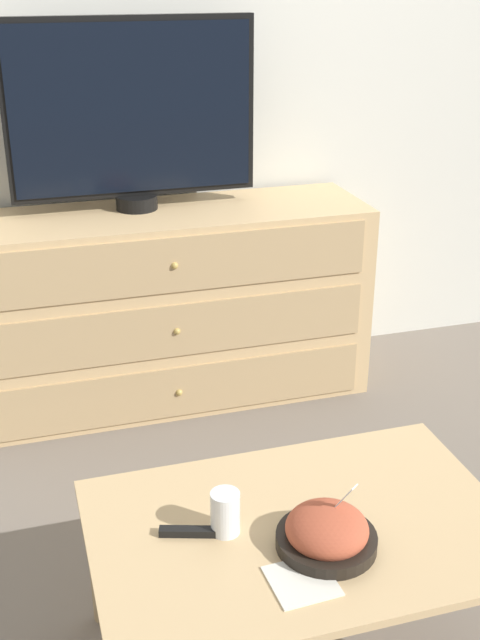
{
  "coord_description": "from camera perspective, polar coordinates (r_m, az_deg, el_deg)",
  "views": [
    {
      "loc": [
        -0.67,
        -3.04,
        1.58
      ],
      "look_at": [
        -0.15,
        -1.31,
        0.77
      ],
      "focal_mm": 45.0,
      "sensor_mm": 36.0,
      "label": 1
    }
  ],
  "objects": [
    {
      "name": "drink_cup",
      "position": [
        1.82,
        -1.06,
        -13.69
      ],
      "size": [
        0.07,
        0.07,
        0.1
      ],
      "color": "beige",
      "rests_on": "coffee_table"
    },
    {
      "name": "ground_plane",
      "position": [
        3.49,
        -3.72,
        -2.89
      ],
      "size": [
        12.0,
        12.0,
        0.0
      ],
      "primitive_type": "plane",
      "color": "#70665B"
    },
    {
      "name": "wall_back",
      "position": [
        3.15,
        -4.5,
        18.94
      ],
      "size": [
        12.0,
        0.05,
        2.6
      ],
      "color": "silver",
      "rests_on": "ground_plane"
    },
    {
      "name": "takeout_bowl",
      "position": [
        1.8,
        6.19,
        -14.79
      ],
      "size": [
        0.22,
        0.22,
        0.16
      ],
      "color": "black",
      "rests_on": "coffee_table"
    },
    {
      "name": "napkin",
      "position": [
        1.73,
        4.42,
        -18.01
      ],
      "size": [
        0.14,
        0.14,
        0.0
      ],
      "color": "silver",
      "rests_on": "coffee_table"
    },
    {
      "name": "remote_control",
      "position": [
        1.84,
        -3.51,
        -14.8
      ],
      "size": [
        0.14,
        0.07,
        0.02
      ],
      "color": "black",
      "rests_on": "coffee_table"
    },
    {
      "name": "coffee_table",
      "position": [
        1.91,
        4.34,
        -15.54
      ],
      "size": [
        0.95,
        0.63,
        0.41
      ],
      "color": "tan",
      "rests_on": "ground_plane"
    },
    {
      "name": "tv",
      "position": [
        2.93,
        -7.7,
        14.39
      ],
      "size": [
        0.89,
        0.15,
        0.67
      ],
      "color": "black",
      "rests_on": "dresser"
    },
    {
      "name": "dresser",
      "position": [
        3.07,
        -5.42,
        0.92
      ],
      "size": [
        1.54,
        0.47,
        0.75
      ],
      "color": "tan",
      "rests_on": "ground_plane"
    }
  ]
}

